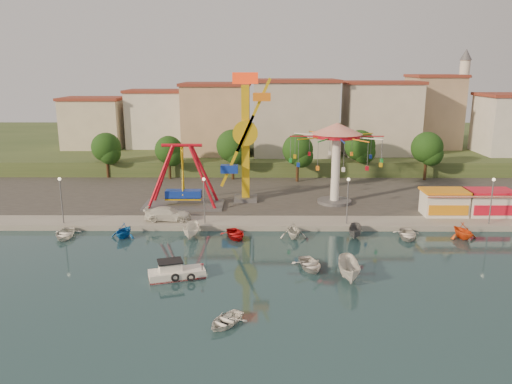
{
  "coord_description": "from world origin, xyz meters",
  "views": [
    {
      "loc": [
        -1.88,
        -40.73,
        17.68
      ],
      "look_at": [
        -2.23,
        14.0,
        4.0
      ],
      "focal_mm": 35.0,
      "sensor_mm": 36.0,
      "label": 1
    }
  ],
  "objects_px": {
    "skiff": "(349,270)",
    "van": "(168,214)",
    "kamikaze_tower": "(247,141)",
    "cabin_motorboat": "(175,273)",
    "rowboat_a": "(310,265)",
    "wave_swinger": "(336,145)",
    "pirate_ship_ride": "(183,177)"
  },
  "relations": [
    {
      "from": "pirate_ship_ride",
      "to": "van",
      "type": "bearing_deg",
      "value": -99.03
    },
    {
      "from": "cabin_motorboat",
      "to": "rowboat_a",
      "type": "bearing_deg",
      "value": -7.51
    },
    {
      "from": "wave_swinger",
      "to": "rowboat_a",
      "type": "relative_size",
      "value": 3.06
    },
    {
      "from": "pirate_ship_ride",
      "to": "cabin_motorboat",
      "type": "relative_size",
      "value": 1.97
    },
    {
      "from": "pirate_ship_ride",
      "to": "skiff",
      "type": "xyz_separation_m",
      "value": [
        17.27,
        -21.07,
        -3.5
      ]
    },
    {
      "from": "wave_swinger",
      "to": "rowboat_a",
      "type": "bearing_deg",
      "value": -104.22
    },
    {
      "from": "pirate_ship_ride",
      "to": "rowboat_a",
      "type": "xyz_separation_m",
      "value": [
        14.13,
        -18.72,
        -4.0
      ]
    },
    {
      "from": "wave_swinger",
      "to": "cabin_motorboat",
      "type": "bearing_deg",
      "value": -127.07
    },
    {
      "from": "van",
      "to": "kamikaze_tower",
      "type": "bearing_deg",
      "value": -46.05
    },
    {
      "from": "pirate_ship_ride",
      "to": "kamikaze_tower",
      "type": "bearing_deg",
      "value": 18.71
    },
    {
      "from": "skiff",
      "to": "van",
      "type": "relative_size",
      "value": 0.88
    },
    {
      "from": "rowboat_a",
      "to": "wave_swinger",
      "type": "bearing_deg",
      "value": 63.04
    },
    {
      "from": "pirate_ship_ride",
      "to": "rowboat_a",
      "type": "relative_size",
      "value": 2.64
    },
    {
      "from": "kamikaze_tower",
      "to": "rowboat_a",
      "type": "bearing_deg",
      "value": -74.01
    },
    {
      "from": "van",
      "to": "skiff",
      "type": "bearing_deg",
      "value": -129.84
    },
    {
      "from": "skiff",
      "to": "van",
      "type": "height_order",
      "value": "van"
    },
    {
      "from": "kamikaze_tower",
      "to": "skiff",
      "type": "relative_size",
      "value": 3.56
    },
    {
      "from": "rowboat_a",
      "to": "skiff",
      "type": "height_order",
      "value": "skiff"
    },
    {
      "from": "kamikaze_tower",
      "to": "wave_swinger",
      "type": "height_order",
      "value": "kamikaze_tower"
    },
    {
      "from": "rowboat_a",
      "to": "skiff",
      "type": "bearing_deg",
      "value": -49.6
    },
    {
      "from": "wave_swinger",
      "to": "pirate_ship_ride",
      "type": "bearing_deg",
      "value": -174.94
    },
    {
      "from": "cabin_motorboat",
      "to": "rowboat_a",
      "type": "distance_m",
      "value": 12.0
    },
    {
      "from": "kamikaze_tower",
      "to": "cabin_motorboat",
      "type": "bearing_deg",
      "value": -103.6
    },
    {
      "from": "van",
      "to": "pirate_ship_ride",
      "type": "bearing_deg",
      "value": -9.22
    },
    {
      "from": "skiff",
      "to": "van",
      "type": "bearing_deg",
      "value": 143.05
    },
    {
      "from": "kamikaze_tower",
      "to": "wave_swinger",
      "type": "distance_m",
      "value": 11.36
    },
    {
      "from": "pirate_ship_ride",
      "to": "cabin_motorboat",
      "type": "xyz_separation_m",
      "value": [
        2.31,
        -20.79,
        -3.95
      ]
    },
    {
      "from": "rowboat_a",
      "to": "van",
      "type": "distance_m",
      "value": 19.77
    },
    {
      "from": "kamikaze_tower",
      "to": "van",
      "type": "bearing_deg",
      "value": -135.85
    },
    {
      "from": "rowboat_a",
      "to": "skiff",
      "type": "relative_size",
      "value": 0.82
    },
    {
      "from": "pirate_ship_ride",
      "to": "rowboat_a",
      "type": "height_order",
      "value": "pirate_ship_ride"
    },
    {
      "from": "pirate_ship_ride",
      "to": "van",
      "type": "xyz_separation_m",
      "value": [
        -0.95,
        -5.97,
        -3.03
      ]
    }
  ]
}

